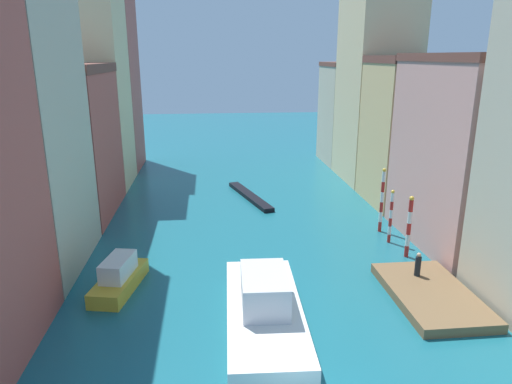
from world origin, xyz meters
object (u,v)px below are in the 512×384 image
Objects in this scene: mooring_pole_0 at (409,226)px; mooring_pole_1 at (391,216)px; waterfront_dock at (431,295)px; mooring_pole_2 at (382,200)px; vaporetto_white at (264,310)px; person_on_dock at (418,265)px; motorboat_0 at (119,277)px; gondola_black at (250,196)px.

mooring_pole_1 is (-0.24, 2.65, -0.17)m from mooring_pole_0.
waterfront_dock is 1.47× the size of mooring_pole_2.
mooring_pole_2 reaches higher than mooring_pole_0.
mooring_pole_2 reaches higher than vaporetto_white.
mooring_pole_2 is at bearing 91.31° from mooring_pole_0.
person_on_dock is at bearing 90.31° from waterfront_dock.
person_on_dock is at bearing -96.04° from mooring_pole_2.
mooring_pole_0 is 0.85× the size of mooring_pole_2.
person_on_dock is 18.24m from motorboat_0.
mooring_pole_0 is 0.82× the size of motorboat_0.
mooring_pole_2 is (0.93, 10.80, 2.38)m from waterfront_dock.
mooring_pole_1 is 0.76× the size of motorboat_0.
person_on_dock is 10.68m from vaporetto_white.
waterfront_dock is 1.41× the size of motorboat_0.
gondola_black is at bearing 133.36° from mooring_pole_2.
vaporetto_white is at bearing -169.32° from waterfront_dock.
mooring_pole_0 reaches higher than motorboat_0.
vaporetto_white is at bearing -144.96° from mooring_pole_0.
mooring_pole_2 is 14.20m from gondola_black.
vaporetto_white is at bearing -136.09° from mooring_pole_1.
motorboat_0 is at bearing 170.41° from waterfront_dock.
mooring_pole_1 is (0.81, 6.60, 0.85)m from person_on_dock.
waterfront_dock is at bearing -100.10° from mooring_pole_0.
mooring_pole_2 reaches higher than person_on_dock.
vaporetto_white is 1.10× the size of gondola_black.
mooring_pole_2 reaches higher than mooring_pole_1.
motorboat_0 is at bearing 148.88° from vaporetto_white.
waterfront_dock reaches higher than gondola_black.
gondola_black is (-8.66, 19.06, -1.06)m from person_on_dock.
person_on_dock is 0.14× the size of vaporetto_white.
mooring_pole_1 is 0.42× the size of gondola_black.
motorboat_0 reaches higher than gondola_black.
motorboat_0 is (-18.21, 3.08, 0.51)m from waterfront_dock.
mooring_pole_2 is (-0.11, 4.94, 0.38)m from mooring_pole_0.
mooring_pole_0 is (1.05, 3.95, 1.02)m from person_on_dock.
vaporetto_white reaches higher than person_on_dock.
mooring_pole_1 reaches higher than vaporetto_white.
mooring_pole_0 reaches higher than waterfront_dock.
person_on_dock is at bearing -65.56° from gondola_black.
waterfront_dock is 11.09m from mooring_pole_2.
mooring_pole_1 is 0.39× the size of vaporetto_white.
person_on_dock is 0.28× the size of motorboat_0.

